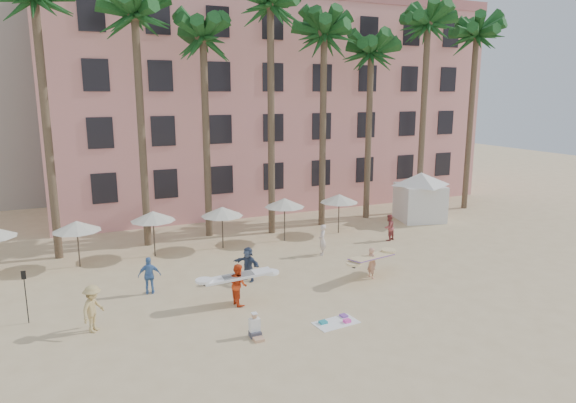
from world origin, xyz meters
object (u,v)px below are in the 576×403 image
(pink_hotel, at_px, (263,106))
(carrier_yellow, at_px, (372,260))
(cabana, at_px, (420,192))
(carrier_white, at_px, (238,283))

(pink_hotel, relative_size, carrier_yellow, 11.56)
(cabana, bearing_deg, carrier_white, -151.85)
(cabana, distance_m, carrier_white, 19.27)
(carrier_yellow, bearing_deg, pink_hotel, 82.87)
(pink_hotel, xyz_separation_m, cabana, (7.13, -12.74, -5.93))
(carrier_white, bearing_deg, carrier_yellow, 2.95)
(carrier_yellow, height_order, carrier_white, carrier_white)
(pink_hotel, xyz_separation_m, carrier_white, (-9.83, -21.81, -7.02))
(pink_hotel, distance_m, cabana, 15.76)
(pink_hotel, height_order, cabana, pink_hotel)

